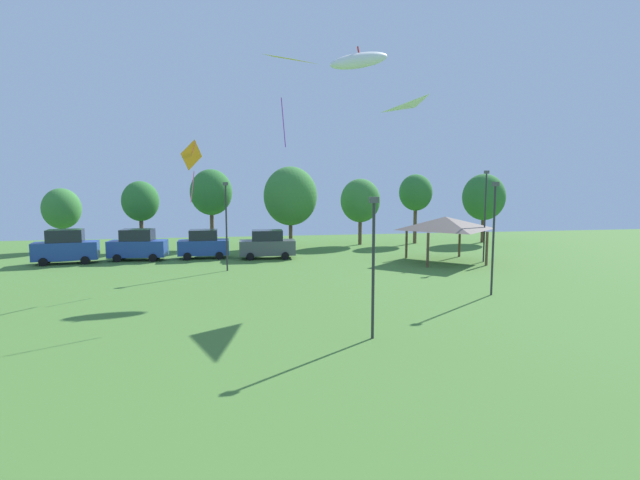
# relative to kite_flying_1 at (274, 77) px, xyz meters

# --- Properties ---
(kite_flying_1) EXTENTS (3.25, 2.88, 4.27)m
(kite_flying_1) POSITION_rel_kite_flying_1_xyz_m (0.00, 0.00, 0.00)
(kite_flying_1) COLOR yellow
(kite_flying_2) EXTENTS (1.20, 1.56, 3.88)m
(kite_flying_2) POSITION_rel_kite_flying_1_xyz_m (-4.83, 3.96, -4.27)
(kite_flying_2) COLOR orange
(kite_flying_3) EXTENTS (5.10, 2.37, 2.17)m
(kite_flying_3) POSITION_rel_kite_flying_1_xyz_m (6.88, 7.89, 2.97)
(kite_flying_3) COLOR white
(kite_flying_6) EXTENTS (3.10, 4.00, 0.68)m
(kite_flying_6) POSITION_rel_kite_flying_1_xyz_m (6.21, 0.37, -3.01)
(kite_flying_6) COLOR white
(parked_car_leftmost) EXTENTS (4.83, 2.38, 2.67)m
(parked_car_leftmost) POSITION_rel_kite_flying_1_xyz_m (-15.17, 12.95, -10.78)
(parked_car_leftmost) COLOR #234299
(parked_car_leftmost) RESTS_ON ground
(parked_car_second_from_left) EXTENTS (4.64, 2.40, 2.53)m
(parked_car_second_from_left) POSITION_rel_kite_flying_1_xyz_m (-9.97, 13.72, -10.84)
(parked_car_second_from_left) COLOR #234299
(parked_car_second_from_left) RESTS_ON ground
(parked_car_third_from_left) EXTENTS (4.11, 2.04, 2.40)m
(parked_car_third_from_left) POSITION_rel_kite_flying_1_xyz_m (-4.76, 13.83, -10.90)
(parked_car_third_from_left) COLOR #234299
(parked_car_third_from_left) RESTS_ON ground
(parked_car_rightmost_in_row) EXTENTS (4.63, 2.20, 2.37)m
(parked_car_rightmost_in_row) POSITION_rel_kite_flying_1_xyz_m (0.44, 12.80, -10.91)
(parked_car_rightmost_in_row) COLOR #4C5156
(parked_car_rightmost_in_row) RESTS_ON ground
(park_pavilion) EXTENTS (6.12, 5.92, 3.60)m
(park_pavilion) POSITION_rel_kite_flying_1_xyz_m (14.21, 8.62, -9.00)
(park_pavilion) COLOR brown
(park_pavilion) RESTS_ON ground
(light_post_0) EXTENTS (0.36, 0.20, 6.31)m
(light_post_0) POSITION_rel_kite_flying_1_xyz_m (11.79, -3.03, -8.52)
(light_post_0) COLOR #2D2D33
(light_post_0) RESTS_ON ground
(light_post_1) EXTENTS (0.36, 0.20, 6.31)m
(light_post_1) POSITION_rel_kite_flying_1_xyz_m (-2.82, 7.47, -8.52)
(light_post_1) COLOR #2D2D33
(light_post_1) RESTS_ON ground
(light_post_2) EXTENTS (0.36, 0.20, 5.71)m
(light_post_2) POSITION_rel_kite_flying_1_xyz_m (3.03, -9.42, -8.83)
(light_post_2) COLOR #2D2D33
(light_post_2) RESTS_ON ground
(light_post_3) EXTENTS (0.36, 0.20, 7.21)m
(light_post_3) POSITION_rel_kite_flying_1_xyz_m (17.25, 8.02, -8.07)
(light_post_3) COLOR #2D2D33
(light_post_3) RESTS_ON ground
(treeline_tree_0) EXTENTS (3.40, 3.40, 5.77)m
(treeline_tree_0) POSITION_rel_kite_flying_1_xyz_m (-17.80, 20.98, -8.20)
(treeline_tree_0) COLOR brown
(treeline_tree_0) RESTS_ON ground
(treeline_tree_1) EXTENTS (3.32, 3.32, 6.42)m
(treeline_tree_1) POSITION_rel_kite_flying_1_xyz_m (-10.61, 19.56, -7.52)
(treeline_tree_1) COLOR brown
(treeline_tree_1) RESTS_ON ground
(treeline_tree_2) EXTENTS (3.99, 3.99, 7.55)m
(treeline_tree_2) POSITION_rel_kite_flying_1_xyz_m (-4.31, 20.77, -6.74)
(treeline_tree_2) COLOR brown
(treeline_tree_2) RESTS_ON ground
(treeline_tree_3) EXTENTS (5.13, 5.13, 7.81)m
(treeline_tree_3) POSITION_rel_kite_flying_1_xyz_m (3.18, 19.42, -7.10)
(treeline_tree_3) COLOR brown
(treeline_tree_3) RESTS_ON ground
(treeline_tree_4) EXTENTS (3.99, 3.99, 6.67)m
(treeline_tree_4) POSITION_rel_kite_flying_1_xyz_m (10.41, 20.55, -7.62)
(treeline_tree_4) COLOR brown
(treeline_tree_4) RESTS_ON ground
(treeline_tree_5) EXTENTS (3.40, 3.40, 7.13)m
(treeline_tree_5) POSITION_rel_kite_flying_1_xyz_m (16.29, 20.59, -6.85)
(treeline_tree_5) COLOR brown
(treeline_tree_5) RESTS_ON ground
(treeline_tree_6) EXTENTS (4.40, 4.40, 7.19)m
(treeline_tree_6) POSITION_rel_kite_flying_1_xyz_m (23.64, 20.15, -7.32)
(treeline_tree_6) COLOR brown
(treeline_tree_6) RESTS_ON ground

